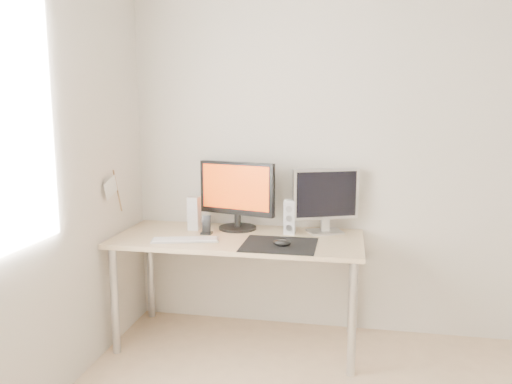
{
  "coord_description": "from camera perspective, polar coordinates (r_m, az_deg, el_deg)",
  "views": [
    {
      "loc": [
        -0.23,
        -1.69,
        1.55
      ],
      "look_at": [
        -0.83,
        1.49,
        1.01
      ],
      "focal_mm": 35.0,
      "sensor_mm": 36.0,
      "label": 1
    }
  ],
  "objects": [
    {
      "name": "wall_back",
      "position": [
        3.46,
        14.54,
        4.21
      ],
      "size": [
        3.5,
        0.0,
        3.5
      ],
      "primitive_type": "plane",
      "rotation": [
        1.57,
        0.0,
        0.0
      ],
      "color": "silver",
      "rests_on": "ground"
    },
    {
      "name": "desk",
      "position": [
        3.28,
        -2.03,
        -6.44
      ],
      "size": [
        1.6,
        0.7,
        0.73
      ],
      "color": "#D1B587",
      "rests_on": "ground"
    },
    {
      "name": "keyboard",
      "position": [
        3.18,
        -8.07,
        -5.42
      ],
      "size": [
        0.44,
        0.22,
        0.02
      ],
      "color": "silver",
      "rests_on": "desk"
    },
    {
      "name": "speaker_left",
      "position": [
        3.44,
        -7.09,
        -2.44
      ],
      "size": [
        0.07,
        0.09,
        0.23
      ],
      "color": "silver",
      "rests_on": "desk"
    },
    {
      "name": "phone_dock",
      "position": [
        3.33,
        -5.67,
        -4.16
      ],
      "size": [
        0.07,
        0.06,
        0.13
      ],
      "color": "black",
      "rests_on": "desk"
    },
    {
      "name": "mouse",
      "position": [
        3.02,
        2.98,
        -5.82
      ],
      "size": [
        0.11,
        0.06,
        0.04
      ],
      "primitive_type": "ellipsoid",
      "color": "black",
      "rests_on": "mousepad"
    },
    {
      "name": "main_monitor",
      "position": [
        3.4,
        -2.2,
        -0.11
      ],
      "size": [
        0.54,
        0.32,
        0.47
      ],
      "color": "black",
      "rests_on": "desk"
    },
    {
      "name": "pennant",
      "position": [
        3.32,
        -16.02,
        0.42
      ],
      "size": [
        0.01,
        0.23,
        0.29
      ],
      "color": "#A57F54",
      "rests_on": "wall_left"
    },
    {
      "name": "speaker_right",
      "position": [
        3.31,
        3.87,
        -2.88
      ],
      "size": [
        0.07,
        0.09,
        0.23
      ],
      "color": "white",
      "rests_on": "desk"
    },
    {
      "name": "mousepad",
      "position": [
        3.06,
        2.68,
        -6.05
      ],
      "size": [
        0.45,
        0.4,
        0.0
      ],
      "primitive_type": "cube",
      "color": "black",
      "rests_on": "desk"
    },
    {
      "name": "second_monitor",
      "position": [
        3.33,
        7.96,
        -0.62
      ],
      "size": [
        0.43,
        0.23,
        0.43
      ],
      "color": "#BCBCBE",
      "rests_on": "desk"
    }
  ]
}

